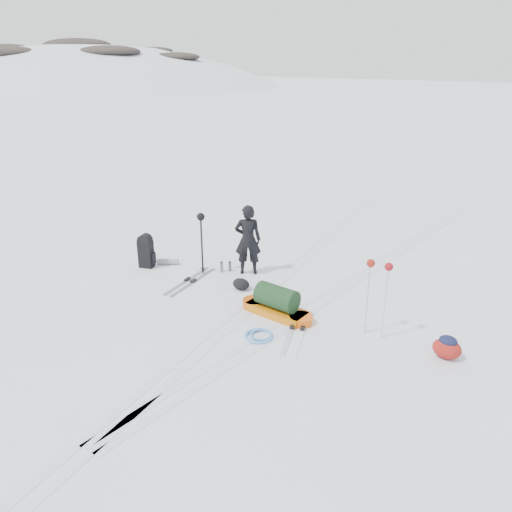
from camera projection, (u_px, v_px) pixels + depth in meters
The scene contains 13 objects.
ground at pixel (261, 296), 10.40m from camera, with size 200.00×200.00×0.00m, color white.
ski_tracks at pixel (306, 287), 10.80m from camera, with size 3.38×17.97×0.01m.
skier at pixel (248, 240), 11.19m from camera, with size 0.59×0.39×1.63m, color black.
pulk_sled at pixel (277, 304), 9.57m from camera, with size 1.60×0.63×0.60m.
expedition_rucksack at pixel (149, 252), 11.70m from camera, with size 0.77×0.71×0.82m.
ski_poles_black at pixel (201, 224), 11.04m from camera, with size 0.19×0.18×1.45m.
ski_poles_silver at pixel (379, 274), 8.50m from camera, with size 0.46×0.15×1.43m.
touring_skis_grey at pixel (190, 281), 11.06m from camera, with size 0.35×1.68×0.06m.
touring_skis_white at pixel (298, 328), 9.15m from camera, with size 0.84×1.96×0.07m.
rope_coil at pixel (260, 336), 8.87m from camera, with size 0.58×0.58×0.06m.
small_daypack at pixel (447, 347), 8.21m from camera, with size 0.58×0.54×0.40m.
thermos_pair at pixel (226, 267), 11.52m from camera, with size 0.20×0.22×0.26m.
stuff_sack at pixel (241, 284), 10.65m from camera, with size 0.45×0.38×0.24m.
Camera 1 is at (4.81, -8.01, 4.66)m, focal length 35.00 mm.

